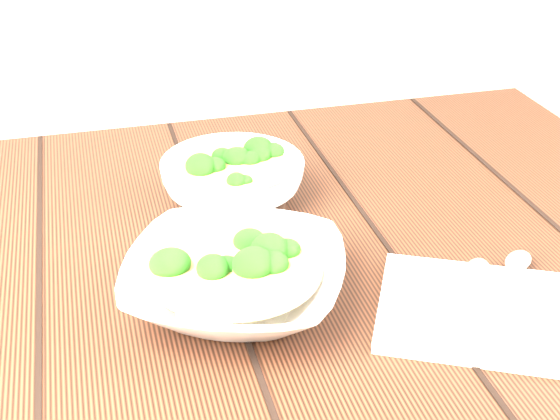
{
  "coord_description": "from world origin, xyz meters",
  "views": [
    {
      "loc": [
        -0.15,
        -0.77,
        1.24
      ],
      "look_at": [
        0.06,
        -0.01,
        0.8
      ],
      "focal_mm": 50.0,
      "sensor_mm": 36.0,
      "label": 1
    }
  ],
  "objects_px": {
    "soup_bowl_front": "(235,280)",
    "napkin": "(479,312)",
    "table": "(235,330)",
    "trivet": "(250,210)",
    "soup_bowl_back": "(233,180)"
  },
  "relations": [
    {
      "from": "soup_bowl_back",
      "to": "soup_bowl_front",
      "type": "bearing_deg",
      "value": -101.32
    },
    {
      "from": "soup_bowl_front",
      "to": "soup_bowl_back",
      "type": "xyz_separation_m",
      "value": [
        0.04,
        0.22,
        0.0
      ]
    },
    {
      "from": "soup_bowl_back",
      "to": "napkin",
      "type": "relative_size",
      "value": 0.98
    },
    {
      "from": "soup_bowl_back",
      "to": "table",
      "type": "bearing_deg",
      "value": -102.71
    },
    {
      "from": "table",
      "to": "soup_bowl_front",
      "type": "height_order",
      "value": "soup_bowl_front"
    },
    {
      "from": "trivet",
      "to": "napkin",
      "type": "relative_size",
      "value": 0.47
    },
    {
      "from": "soup_bowl_front",
      "to": "trivet",
      "type": "height_order",
      "value": "soup_bowl_front"
    },
    {
      "from": "table",
      "to": "trivet",
      "type": "relative_size",
      "value": 12.58
    },
    {
      "from": "soup_bowl_back",
      "to": "napkin",
      "type": "xyz_separation_m",
      "value": [
        0.19,
        -0.31,
        -0.03
      ]
    },
    {
      "from": "table",
      "to": "soup_bowl_back",
      "type": "height_order",
      "value": "soup_bowl_back"
    },
    {
      "from": "soup_bowl_back",
      "to": "napkin",
      "type": "distance_m",
      "value": 0.37
    },
    {
      "from": "soup_bowl_back",
      "to": "trivet",
      "type": "distance_m",
      "value": 0.06
    },
    {
      "from": "soup_bowl_front",
      "to": "napkin",
      "type": "distance_m",
      "value": 0.26
    },
    {
      "from": "table",
      "to": "soup_bowl_back",
      "type": "relative_size",
      "value": 6.02
    },
    {
      "from": "soup_bowl_back",
      "to": "trivet",
      "type": "height_order",
      "value": "soup_bowl_back"
    }
  ]
}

